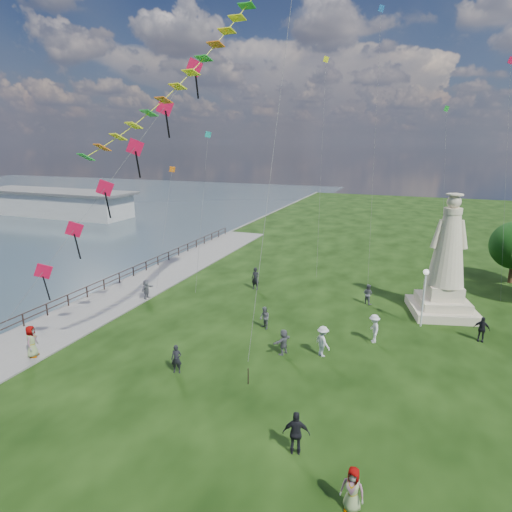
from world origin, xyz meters
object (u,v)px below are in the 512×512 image
at_px(person_11, 283,342).
at_px(pier_pavilion, 56,203).
at_px(person_3, 296,433).
at_px(person_8, 374,329).
at_px(person_5, 146,290).
at_px(person_10, 32,343).
at_px(person_1, 265,318).
at_px(person_0, 177,359).
at_px(statue, 446,270).
at_px(lamppost, 425,286).
at_px(person_4, 353,490).
at_px(person_7, 368,294).
at_px(person_2, 323,341).
at_px(person_9, 482,329).
at_px(person_6, 255,279).

bearing_deg(person_11, pier_pavilion, -100.89).
height_order(person_3, person_8, person_3).
relative_size(person_5, person_10, 0.82).
distance_m(person_1, person_5, 10.80).
xyz_separation_m(person_0, person_5, (-8.13, 8.82, -0.02)).
xyz_separation_m(statue, person_8, (-4.12, -6.58, -2.39)).
xyz_separation_m(person_5, person_10, (-0.51, -10.44, 0.17)).
height_order(person_1, person_11, person_11).
bearing_deg(person_5, lamppost, -84.16).
distance_m(pier_pavilion, person_11, 63.81).
relative_size(person_0, person_1, 1.04).
bearing_deg(person_4, person_7, 102.66).
height_order(statue, person_5, statue).
bearing_deg(person_1, person_2, 14.68).
distance_m(lamppost, person_10, 24.66).
distance_m(person_2, person_4, 10.92).
xyz_separation_m(person_2, person_8, (2.59, 2.91, -0.01)).
distance_m(pier_pavilion, statue, 67.01).
relative_size(person_8, person_9, 1.12).
height_order(person_3, person_9, person_3).
bearing_deg(person_5, person_7, -72.89).
bearing_deg(person_6, person_7, 2.51).
distance_m(person_3, person_4, 3.22).
xyz_separation_m(person_9, person_10, (-24.48, -11.82, 0.13)).
height_order(person_7, person_10, person_10).
bearing_deg(person_3, person_11, -83.05).
relative_size(statue, person_9, 5.36).
distance_m(person_0, person_1, 7.46).
distance_m(pier_pavilion, person_6, 53.71).
bearing_deg(person_9, pier_pavilion, 164.22).
bearing_deg(statue, person_0, -148.23).
relative_size(person_8, person_11, 1.18).
height_order(person_0, person_10, person_10).
distance_m(person_1, person_11, 3.70).
bearing_deg(person_1, person_4, -16.24).
bearing_deg(person_8, person_3, -28.39).
height_order(lamppost, person_0, lamppost).
bearing_deg(lamppost, person_9, -16.49).
bearing_deg(person_9, person_7, 160.35).
relative_size(person_1, person_3, 0.82).
distance_m(person_4, person_8, 13.33).
bearing_deg(person_5, person_2, -106.20).
xyz_separation_m(person_8, person_10, (-18.20, -9.23, 0.03)).
xyz_separation_m(statue, person_2, (-6.71, -9.49, -2.38)).
xyz_separation_m(pier_pavilion, person_0, (48.43, -39.30, -1.04)).
xyz_separation_m(statue, person_9, (2.17, -3.99, -2.49)).
height_order(statue, person_6, statue).
distance_m(pier_pavilion, person_0, 62.38).
height_order(person_5, person_9, person_9).
height_order(person_1, person_9, person_9).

